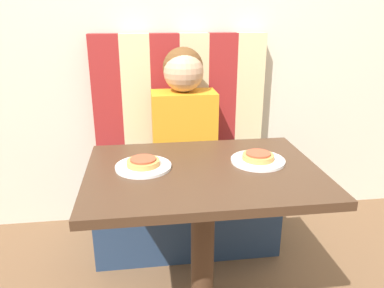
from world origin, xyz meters
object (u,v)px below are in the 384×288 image
Objects in this scene: plate_right at (258,161)px; pizza_left at (143,162)px; person at (184,112)px; pizza_right at (258,156)px; plate_left at (143,167)px.

plate_right is 1.70× the size of pizza_left.
pizza_right is (0.24, -0.64, -0.03)m from person.
plate_left is 0.47m from pizza_right.
pizza_right is at bearing 0.00° from plate_left.
plate_right is at bearing 0.00° from plate_left.
plate_left is at bearing 180.00° from pizza_right.
plate_right is 1.70× the size of pizza_right.
pizza_left reaches higher than plate_left.
plate_right is at bearing 0.00° from pizza_left.
plate_left is 1.70× the size of pizza_left.
pizza_right is at bearing 0.00° from plate_right.
person reaches higher than pizza_right.
pizza_right is (0.47, 0.00, 0.00)m from pizza_left.
plate_right is 0.02m from pizza_right.
person is at bearing 69.77° from pizza_left.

